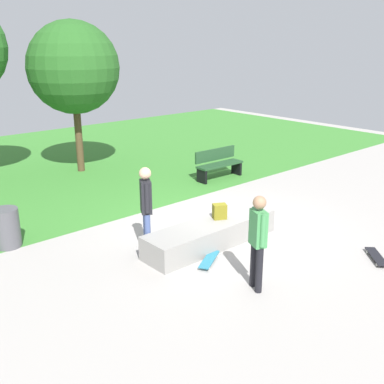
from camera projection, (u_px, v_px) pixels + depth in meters
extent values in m
plane|color=#9E9993|center=(218.00, 227.00, 10.49)|extent=(28.00, 28.00, 0.00)
cube|color=#387A2D|center=(61.00, 162.00, 16.16)|extent=(26.60, 12.08, 0.01)
cube|color=gray|center=(211.00, 234.00, 9.52)|extent=(3.11, 0.82, 0.49)
cube|color=olive|center=(220.00, 211.00, 9.62)|extent=(0.34, 0.31, 0.32)
cylinder|color=black|center=(259.00, 270.00, 7.65)|extent=(0.12, 0.12, 0.82)
cylinder|color=black|center=(254.00, 264.00, 7.85)|extent=(0.12, 0.12, 0.82)
cube|color=#3F8C4C|center=(258.00, 228.00, 7.53)|extent=(0.31, 0.37, 0.62)
cylinder|color=#3F8C4C|center=(263.00, 231.00, 7.37)|extent=(0.09, 0.09, 0.57)
cylinder|color=#3F8C4C|center=(254.00, 223.00, 7.67)|extent=(0.09, 0.09, 0.57)
sphere|color=#9E7556|center=(260.00, 203.00, 7.39)|extent=(0.22, 0.22, 0.22)
cylinder|color=#3F5184|center=(148.00, 235.00, 9.00)|extent=(0.12, 0.12, 0.87)
cylinder|color=#3F5184|center=(146.00, 230.00, 9.20)|extent=(0.12, 0.12, 0.87)
cube|color=black|center=(146.00, 197.00, 8.86)|extent=(0.33, 0.38, 0.65)
cylinder|color=black|center=(147.00, 198.00, 8.69)|extent=(0.09, 0.09, 0.60)
cylinder|color=black|center=(145.00, 193.00, 9.01)|extent=(0.09, 0.09, 0.60)
sphere|color=tan|center=(145.00, 173.00, 8.71)|extent=(0.23, 0.23, 0.23)
cube|color=teal|center=(209.00, 259.00, 8.80)|extent=(0.79, 0.58, 0.02)
cylinder|color=silver|center=(209.00, 254.00, 9.08)|extent=(0.06, 0.05, 0.06)
cylinder|color=silver|center=(217.00, 255.00, 9.04)|extent=(0.06, 0.05, 0.06)
cylinder|color=silver|center=(201.00, 267.00, 8.58)|extent=(0.06, 0.05, 0.06)
cylinder|color=silver|center=(209.00, 268.00, 8.53)|extent=(0.06, 0.05, 0.06)
cube|color=black|center=(376.00, 256.00, 8.91)|extent=(0.69, 0.72, 0.02)
cylinder|color=silver|center=(367.00, 252.00, 9.19)|extent=(0.06, 0.06, 0.06)
cylinder|color=silver|center=(375.00, 252.00, 9.19)|extent=(0.06, 0.06, 0.06)
cylinder|color=silver|center=(377.00, 265.00, 8.66)|extent=(0.06, 0.06, 0.06)
cube|color=#1E4223|center=(220.00, 165.00, 14.06)|extent=(1.61, 0.48, 0.06)
cube|color=#1E4223|center=(215.00, 154.00, 14.13)|extent=(1.60, 0.10, 0.36)
cube|color=black|center=(237.00, 168.00, 14.57)|extent=(0.09, 0.40, 0.45)
cube|color=black|center=(202.00, 176.00, 13.68)|extent=(0.09, 0.40, 0.45)
cylinder|color=#4C3823|center=(79.00, 134.00, 14.67)|extent=(0.23, 0.23, 2.45)
sphere|color=#23561E|center=(73.00, 67.00, 14.02)|extent=(2.84, 2.84, 2.84)
cylinder|color=#4C4C51|center=(7.00, 228.00, 9.38)|extent=(0.54, 0.54, 0.83)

